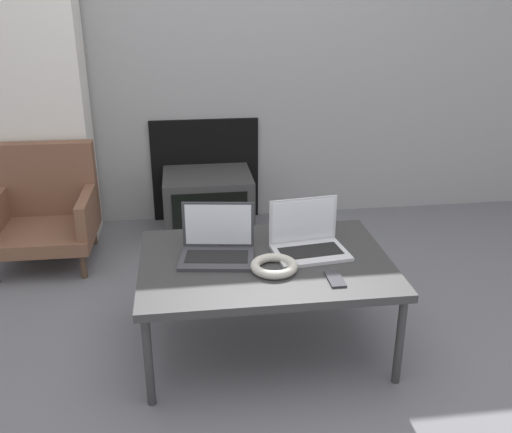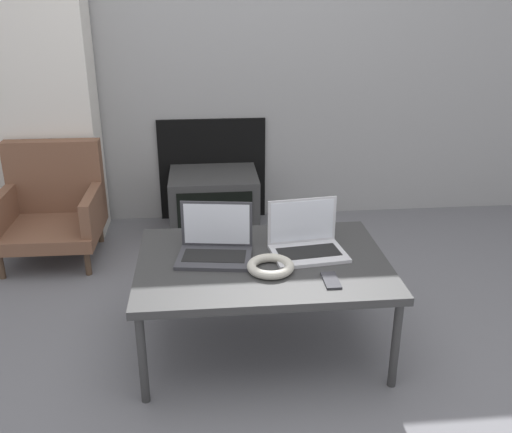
{
  "view_description": "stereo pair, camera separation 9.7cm",
  "coord_description": "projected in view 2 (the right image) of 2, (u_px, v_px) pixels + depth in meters",
  "views": [
    {
      "loc": [
        -0.34,
        -1.95,
        1.58
      ],
      "look_at": [
        0.0,
        0.6,
        0.53
      ],
      "focal_mm": 40.0,
      "sensor_mm": 36.0,
      "label": 1
    },
    {
      "loc": [
        -0.25,
        -1.96,
        1.58
      ],
      "look_at": [
        0.0,
        0.6,
        0.53
      ],
      "focal_mm": 40.0,
      "sensor_mm": 36.0,
      "label": 2
    }
  ],
  "objects": [
    {
      "name": "wall_back",
      "position": [
        236.0,
        32.0,
        3.75
      ],
      "size": [
        7.0,
        0.08,
        2.6
      ],
      "color": "#999999",
      "rests_on": "ground_plane"
    },
    {
      "name": "tv",
      "position": [
        214.0,
        203.0,
        3.87
      ],
      "size": [
        0.58,
        0.5,
        0.41
      ],
      "color": "#383838",
      "rests_on": "ground_plane"
    },
    {
      "name": "armchair",
      "position": [
        52.0,
        204.0,
        3.5
      ],
      "size": [
        0.6,
        0.57,
        0.69
      ],
      "rotation": [
        0.0,
        0.0,
        -0.01
      ],
      "color": "brown",
      "rests_on": "ground_plane"
    },
    {
      "name": "headphones",
      "position": [
        271.0,
        266.0,
        2.43
      ],
      "size": [
        0.2,
        0.2,
        0.04
      ],
      "color": "beige",
      "rests_on": "table"
    },
    {
      "name": "laptop_right",
      "position": [
        306.0,
        241.0,
        2.59
      ],
      "size": [
        0.35,
        0.27,
        0.23
      ],
      "rotation": [
        0.0,
        0.0,
        0.12
      ],
      "color": "silver",
      "rests_on": "table"
    },
    {
      "name": "laptop_left",
      "position": [
        215.0,
        245.0,
        2.56
      ],
      "size": [
        0.36,
        0.28,
        0.23
      ],
      "rotation": [
        0.0,
        0.0,
        -0.15
      ],
      "color": "#38383D",
      "rests_on": "table"
    },
    {
      "name": "ground_plane",
      "position": [
        269.0,
        384.0,
        2.43
      ],
      "size": [
        14.0,
        14.0,
        0.0
      ],
      "primitive_type": "plane",
      "color": "slate"
    },
    {
      "name": "table",
      "position": [
        262.0,
        266.0,
        2.54
      ],
      "size": [
        1.11,
        0.79,
        0.44
      ],
      "color": "#333333",
      "rests_on": "ground_plane"
    },
    {
      "name": "phone",
      "position": [
        331.0,
        280.0,
        2.35
      ],
      "size": [
        0.06,
        0.14,
        0.01
      ],
      "color": "#333338",
      "rests_on": "table"
    },
    {
      "name": "bookshelf",
      "position": [
        26.0,
        110.0,
        3.62
      ],
      "size": [
        0.86,
        0.32,
        1.67
      ],
      "color": "silver",
      "rests_on": "ground_plane"
    }
  ]
}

